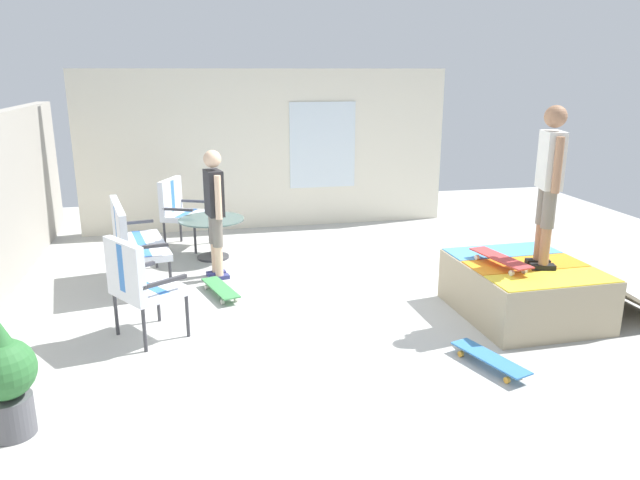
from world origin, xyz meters
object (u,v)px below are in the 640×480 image
Objects in this scene: person_skater at (549,176)px; patio_chair_near_house at (179,207)px; patio_chair_by_wall at (138,280)px; skateboard_by_bench at (220,288)px; skateboard_spare at (490,358)px; potted_plant at (5,376)px; skate_ramp at (526,289)px; person_watching at (214,205)px; patio_bench at (131,237)px; patio_table at (212,230)px; skateboard_on_ramp at (500,259)px.

patio_chair_near_house is at bearing 46.17° from person_skater.
patio_chair_near_house and patio_chair_by_wall have the same top height.
skateboard_by_bench is 3.21m from skateboard_spare.
person_skater is at bearing -77.03° from potted_plant.
person_skater reaches higher than skate_ramp.
patio_chair_near_house is at bearing -13.87° from potted_plant.
patio_chair_near_house is 0.63× the size of person_watching.
patio_bench is 1.63m from patio_chair_by_wall.
skateboard_spare is 3.89m from potted_plant.
patio_chair_by_wall reaches higher than potted_plant.
skate_ramp reaches higher than patio_table.
patio_bench reaches higher than skateboard_spare.
potted_plant is at bearing 166.13° from patio_chair_near_house.
person_skater reaches higher than person_watching.
skateboard_by_bench is at bearing 68.20° from skate_ramp.
skate_ramp is at bearing -130.76° from patio_table.
patio_chair_by_wall is 3.64m from skateboard_on_ramp.
person_watching is 3.45m from skateboard_on_ramp.
skateboard_by_bench is 0.90× the size of potted_plant.
patio_chair_by_wall is at bearing -28.84° from potted_plant.
skateboard_on_ramp reaches higher than skate_ramp.
patio_table reaches higher than skateboard_spare.
patio_table is 0.99m from person_watching.
potted_plant reaches higher than patio_table.
potted_plant is (-3.17, 1.62, -0.47)m from person_watching.
patio_bench is 0.81× the size of person_skater.
skate_ramp is 1.57× the size of patio_bench.
person_watching is at bearing -85.62° from patio_bench.
patio_chair_near_house is at bearing 46.73° from skate_ramp.
patio_table is at bearing 45.52° from skateboard_on_ramp.
patio_chair_near_house reaches higher than potted_plant.
skate_ramp is at bearing -133.27° from patio_chair_near_house.
person_watching reaches higher than skateboard_on_ramp.
patio_bench is at bearing 161.01° from patio_chair_near_house.
person_skater reaches higher than skateboard_spare.
potted_plant is (-3.09, 0.61, -0.15)m from patio_bench.
patio_chair_near_house is 0.62× the size of person_skater.
skate_ramp is 2.53× the size of skateboard_on_ramp.
skateboard_by_bench is at bearing 65.14° from skateboard_on_ramp.
patio_table reaches higher than skateboard_by_bench.
patio_chair_by_wall is at bearing 86.72° from skate_ramp.
patio_bench reaches higher than potted_plant.
skateboard_on_ramp is at bearing -74.85° from potted_plant.
patio_chair_by_wall is 1.91m from person_watching.
patio_chair_near_house reaches higher than skateboard_by_bench.
skate_ramp is at bearing -75.50° from potted_plant.
person_watching is at bearing -178.29° from patio_table.
person_watching is at bearing 57.62° from person_skater.
person_watching reaches higher than potted_plant.
skateboard_by_bench is at bearing -179.06° from patio_table.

